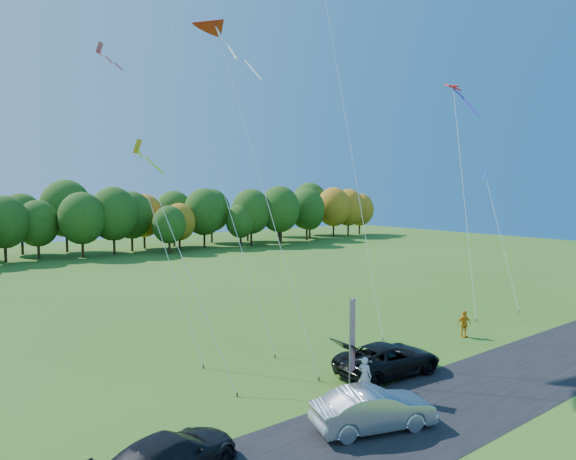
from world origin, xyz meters
TOP-DOWN VIEW (x-y plane):
  - ground at (0.00, 0.00)m, footprint 160.00×160.00m
  - asphalt_strip at (0.00, -4.00)m, footprint 90.00×6.00m
  - tree_line at (0.00, 55.00)m, footprint 116.00×12.00m
  - black_suv at (1.75, -0.01)m, footprint 5.91×3.11m
  - silver_sedan at (-3.25, -3.65)m, footprint 5.13×3.14m
  - dark_truck_a at (-10.98, -2.00)m, footprint 5.39×3.33m
  - person_tailgate_a at (-1.11, -1.12)m, footprint 0.61×0.75m
  - person_tailgate_b at (-0.23, -0.46)m, footprint 0.79×0.95m
  - person_east at (10.46, 1.44)m, footprint 1.08×0.73m
  - feather_flag at (-1.42, -0.58)m, footprint 0.56×0.27m
  - kite_delta_blue at (-2.41, 11.47)m, footprint 3.81×12.83m
  - kite_parafoil_orange at (7.71, 9.38)m, footprint 5.49×11.28m
  - kite_delta_red at (-2.10, 5.98)m, footprint 2.82×9.32m
  - kite_parafoil_rainbow at (17.69, 6.50)m, footprint 7.98×7.36m
  - kite_diamond_yellow at (-6.58, 5.85)m, footprint 2.21×7.83m
  - kite_diamond_pink at (-6.40, 10.41)m, footprint 2.88×8.56m
  - kite_diamond_blue_low at (20.78, 5.03)m, footprint 3.30×5.37m

SIDE VIEW (x-z plane):
  - ground at x=0.00m, z-range 0.00..0.00m
  - tree_line at x=0.00m, z-range -5.00..5.00m
  - asphalt_strip at x=0.00m, z-range 0.00..0.01m
  - dark_truck_a at x=-10.98m, z-range 0.00..1.46m
  - black_suv at x=1.75m, z-range 0.00..1.59m
  - silver_sedan at x=-3.25m, z-range 0.00..1.60m
  - person_east at x=10.46m, z-range 0.00..1.70m
  - person_tailgate_a at x=-1.11m, z-range 0.00..1.77m
  - person_tailgate_b at x=-0.23m, z-range 0.00..1.78m
  - feather_flag at x=-1.42m, z-range 0.51..4.97m
  - kite_diamond_blue_low at x=20.78m, z-range -0.24..10.90m
  - kite_diamond_yellow at x=-6.58m, z-range -0.23..12.05m
  - kite_diamond_pink at x=-6.40m, z-range -0.20..18.04m
  - kite_parafoil_rainbow at x=17.69m, z-range -0.16..18.44m
  - kite_delta_red at x=-2.10m, z-range 0.52..20.79m
  - kite_delta_blue at x=-2.41m, z-range -0.26..26.88m
  - kite_parafoil_orange at x=7.71m, z-range -0.14..28.40m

